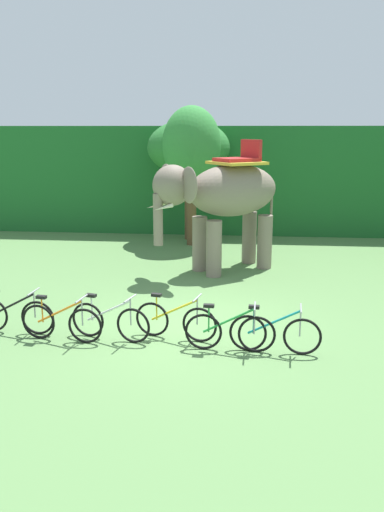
# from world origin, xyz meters

# --- Properties ---
(ground_plane) EXTENTS (80.00, 80.00, 0.00)m
(ground_plane) POSITION_xyz_m (0.00, 0.00, 0.00)
(ground_plane) COLOR #567F47
(foliage_hedge) EXTENTS (36.00, 6.00, 4.19)m
(foliage_hedge) POSITION_xyz_m (0.00, 13.00, 2.09)
(foliage_hedge) COLOR #1E6028
(foliage_hedge) RESTS_ON ground
(tree_far_left) EXTENTS (3.02, 3.02, 4.41)m
(tree_far_left) POSITION_xyz_m (-0.94, 9.19, 3.38)
(tree_far_left) COLOR brown
(tree_far_left) RESTS_ON ground
(tree_center_left) EXTENTS (2.04, 2.04, 4.86)m
(tree_center_left) POSITION_xyz_m (-0.73, 8.17, 3.46)
(tree_center_left) COLOR brown
(tree_center_left) RESTS_ON ground
(elephant) EXTENTS (3.94, 3.40, 3.78)m
(elephant) POSITION_xyz_m (0.53, 4.67, 2.20)
(elephant) COLOR gray
(elephant) RESTS_ON ground
(bike_black) EXTENTS (1.71, 0.52, 0.92)m
(bike_black) POSITION_xyz_m (-3.49, -0.69, 0.39)
(bike_black) COLOR black
(bike_black) RESTS_ON ground
(bike_orange) EXTENTS (1.70, 0.52, 0.92)m
(bike_orange) POSITION_xyz_m (-2.40, -1.01, 0.39)
(bike_orange) COLOR black
(bike_orange) RESTS_ON ground
(bike_white) EXTENTS (1.67, 0.59, 0.92)m
(bike_white) POSITION_xyz_m (-1.46, -0.86, 0.39)
(bike_white) COLOR black
(bike_white) RESTS_ON ground
(bike_yellow) EXTENTS (1.68, 0.57, 0.92)m
(bike_yellow) POSITION_xyz_m (-0.18, -0.70, 0.39)
(bike_yellow) COLOR black
(bike_yellow) RESTS_ON ground
(bike_green) EXTENTS (1.71, 0.52, 0.92)m
(bike_green) POSITION_xyz_m (0.91, -1.18, 0.39)
(bike_green) COLOR black
(bike_green) RESTS_ON ground
(bike_teal) EXTENTS (1.71, 0.52, 0.92)m
(bike_teal) POSITION_xyz_m (1.74, -1.19, 0.39)
(bike_teal) COLOR black
(bike_teal) RESTS_ON ground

